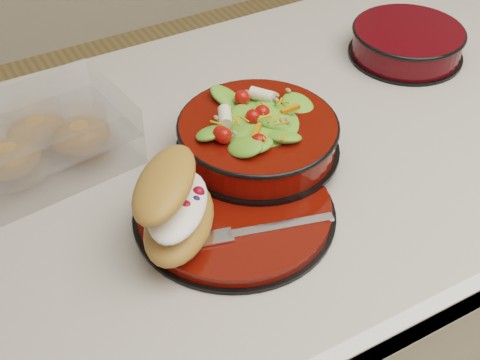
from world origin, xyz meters
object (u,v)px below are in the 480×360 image
dinner_plate (235,210)px  salad_bowl (258,131)px  island_counter (274,316)px  croissant (176,205)px  fork (262,229)px  pastry_box (43,138)px  extra_bowl (407,41)px

dinner_plate → salad_bowl: salad_bowl is taller
island_counter → croissant: bearing=-153.3°
island_counter → dinner_plate: size_ratio=4.55×
dinner_plate → croissant: size_ratio=1.49×
dinner_plate → salad_bowl: size_ratio=1.14×
salad_bowl → fork: bearing=-118.5°
salad_bowl → pastry_box: salad_bowl is taller
dinner_plate → croissant: (-0.09, -0.01, 0.05)m
fork → extra_bowl: 0.53m
pastry_box → extra_bowl: pastry_box is taller
extra_bowl → pastry_box: bearing=178.0°
salad_bowl → fork: size_ratio=1.36×
dinner_plate → fork: 0.06m
pastry_box → extra_bowl: bearing=-9.2°
croissant → extra_bowl: (0.55, 0.22, -0.03)m
salad_bowl → pastry_box: bearing=150.9°
fork → croissant: bearing=76.1°
dinner_plate → extra_bowl: extra_bowl is taller
extra_bowl → fork: bearing=-149.8°
croissant → fork: 0.11m
dinner_plate → pastry_box: bearing=128.1°
dinner_plate → pastry_box: pastry_box is taller
fork → pastry_box: (-0.19, 0.29, 0.02)m
pastry_box → dinner_plate: bearing=-59.0°
fork → salad_bowl: bearing=-13.0°
salad_bowl → croissant: salad_bowl is taller
extra_bowl → dinner_plate: bearing=-155.8°
island_counter → pastry_box: (-0.33, 0.12, 0.49)m
dinner_plate → croissant: bearing=-176.5°
pastry_box → croissant: bearing=-74.9°
island_counter → fork: bearing=-129.7°
dinner_plate → croissant: 0.10m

